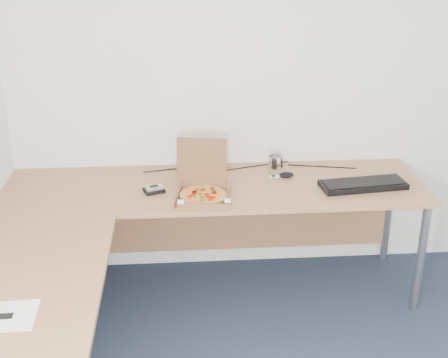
{
  "coord_description": "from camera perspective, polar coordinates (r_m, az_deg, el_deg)",
  "views": [
    {
      "loc": [
        -0.69,
        -1.93,
        2.2
      ],
      "look_at": [
        -0.45,
        1.28,
        0.82
      ],
      "focal_mm": 49.02,
      "sensor_mm": 36.0,
      "label": 1
    }
  ],
  "objects": [
    {
      "name": "mouse",
      "position": [
        3.77,
        5.84,
        0.4
      ],
      "size": [
        0.09,
        0.06,
        0.03
      ],
      "primitive_type": "ellipsoid",
      "rotation": [
        0.0,
        0.0,
        -0.05
      ],
      "color": "black",
      "rests_on": "desk"
    },
    {
      "name": "desk",
      "position": [
        3.27,
        -6.17,
        -4.23
      ],
      "size": [
        2.5,
        2.2,
        0.73
      ],
      "color": "#AF754B",
      "rests_on": "ground"
    },
    {
      "name": "wallet",
      "position": [
        3.58,
        -6.55,
        -1.06
      ],
      "size": [
        0.14,
        0.13,
        0.02
      ],
      "primitive_type": "cube",
      "rotation": [
        0.0,
        0.0,
        0.34
      ],
      "color": "black",
      "rests_on": "desk"
    },
    {
      "name": "dome_speaker",
      "position": [
        3.93,
        4.92,
        1.74
      ],
      "size": [
        0.09,
        0.09,
        0.07
      ],
      "primitive_type": "ellipsoid",
      "color": "black",
      "rests_on": "desk"
    },
    {
      "name": "drinking_glass",
      "position": [
        3.76,
        4.75,
        1.21
      ],
      "size": [
        0.07,
        0.07,
        0.13
      ],
      "primitive_type": "cylinder",
      "color": "silver",
      "rests_on": "desk"
    },
    {
      "name": "keyboard",
      "position": [
        3.7,
        12.84,
        -0.53
      ],
      "size": [
        0.52,
        0.24,
        0.03
      ],
      "primitive_type": "cube",
      "rotation": [
        0.0,
        0.0,
        0.12
      ],
      "color": "black",
      "rests_on": "desk"
    },
    {
      "name": "pizza_box",
      "position": [
        3.47,
        -1.99,
        -1.21
      ],
      "size": [
        0.29,
        0.34,
        0.3
      ],
      "rotation": [
        0.0,
        0.0,
        -0.18
      ],
      "color": "brown",
      "rests_on": "desk"
    },
    {
      "name": "phone",
      "position": [
        3.56,
        -6.55,
        -0.81
      ],
      "size": [
        0.11,
        0.08,
        0.02
      ],
      "primitive_type": "cube",
      "rotation": [
        0.0,
        0.0,
        0.32
      ],
      "color": "#B2B5BA",
      "rests_on": "wallet"
    },
    {
      "name": "cable_bundle",
      "position": [
        3.9,
        2.01,
        1.09
      ],
      "size": [
        0.65,
        0.13,
        0.01
      ],
      "primitive_type": null,
      "rotation": [
        0.0,
        0.0,
        0.14
      ],
      "color": "black",
      "rests_on": "desk"
    },
    {
      "name": "room_shell",
      "position": [
        2.26,
        13.95,
        -2.41
      ],
      "size": [
        3.5,
        3.5,
        2.5
      ],
      "primitive_type": null,
      "color": "white",
      "rests_on": "ground"
    }
  ]
}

